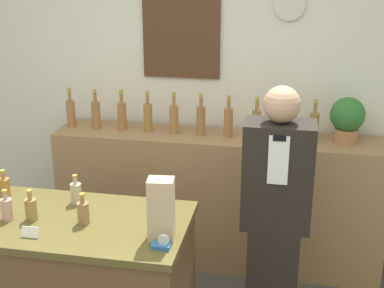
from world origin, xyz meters
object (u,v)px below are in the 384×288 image
shopkeeper (275,217)px  potted_plant (347,118)px  tape_dispenser (162,244)px  paper_bag (161,209)px

shopkeeper → potted_plant: (0.43, 0.77, 0.41)m
shopkeeper → potted_plant: bearing=60.6°
tape_dispenser → paper_bag: bearing=104.8°
tape_dispenser → shopkeeper: bearing=52.6°
shopkeeper → tape_dispenser: 0.87m
shopkeeper → paper_bag: 0.85m
shopkeeper → paper_bag: size_ratio=4.95×
paper_bag → tape_dispenser: (0.02, -0.09, -0.14)m
shopkeeper → paper_bag: shopkeeper is taller
paper_bag → tape_dispenser: size_ratio=3.54×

